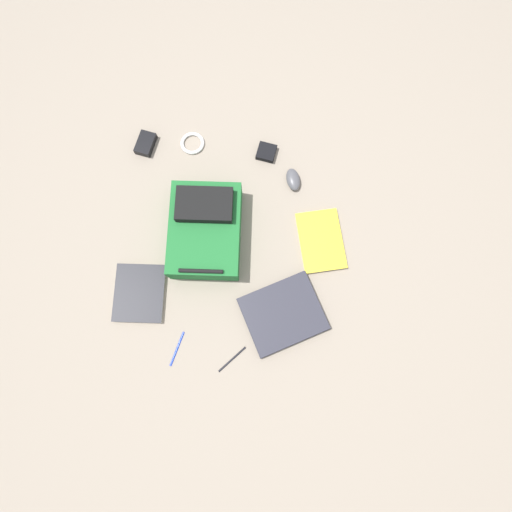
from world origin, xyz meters
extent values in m
plane|color=gray|center=(0.00, 0.00, 0.00)|extent=(3.49, 3.49, 0.00)
cube|color=#1E662D|center=(0.17, -0.06, 0.06)|extent=(0.30, 0.40, 0.12)
cube|color=black|center=(0.17, -0.15, 0.15)|extent=(0.23, 0.15, 0.04)
cylinder|color=black|center=(0.17, 0.12, 0.13)|extent=(0.18, 0.02, 0.02)
cube|color=#24242C|center=(-0.17, 0.27, 0.01)|extent=(0.40, 0.38, 0.02)
cube|color=#2D2D38|center=(-0.17, 0.27, 0.03)|extent=(0.40, 0.37, 0.01)
cube|color=silver|center=(-0.33, -0.05, 0.01)|extent=(0.23, 0.29, 0.02)
cube|color=yellow|center=(-0.33, -0.05, 0.02)|extent=(0.23, 0.30, 0.00)
cube|color=silver|center=(0.44, 0.21, 0.01)|extent=(0.21, 0.24, 0.02)
cube|color=black|center=(0.44, 0.21, 0.02)|extent=(0.21, 0.25, 0.00)
ellipsoid|color=#4C4C51|center=(-0.20, -0.33, 0.02)|extent=(0.08, 0.12, 0.04)
torus|color=silver|center=(0.27, -0.50, 0.01)|extent=(0.11, 0.11, 0.02)
cube|color=black|center=(0.48, -0.48, 0.02)|extent=(0.10, 0.13, 0.04)
cylinder|color=#1933B2|center=(0.27, 0.43, 0.00)|extent=(0.05, 0.14, 0.01)
cylinder|color=black|center=(0.04, 0.47, 0.00)|extent=(0.11, 0.11, 0.01)
cube|color=black|center=(-0.07, -0.46, 0.01)|extent=(0.10, 0.10, 0.03)
camera|label=1|loc=(-0.06, 0.39, 1.70)|focal=28.01mm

